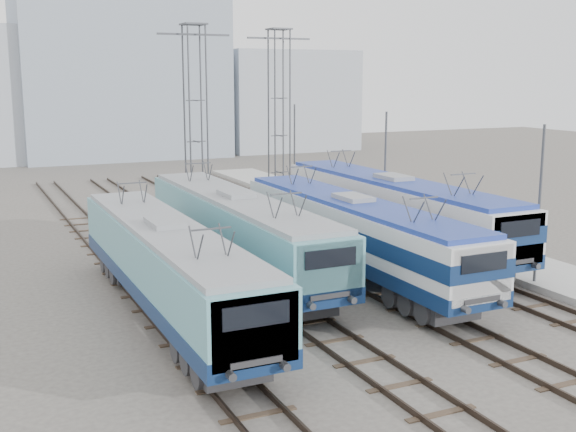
# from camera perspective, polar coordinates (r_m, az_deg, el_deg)

# --- Properties ---
(ground) EXTENTS (160.00, 160.00, 0.00)m
(ground) POSITION_cam_1_polar(r_m,az_deg,el_deg) (26.26, 8.05, -9.04)
(ground) COLOR #514C47
(platform) EXTENTS (4.00, 70.00, 0.30)m
(platform) POSITION_cam_1_polar(r_m,az_deg,el_deg) (38.24, 14.41, -2.66)
(platform) COLOR #9E9E99
(platform) RESTS_ON ground
(locomotive_far_left) EXTENTS (2.76, 17.41, 3.28)m
(locomotive_far_left) POSITION_cam_1_polar(r_m,az_deg,el_deg) (26.98, -9.45, -3.70)
(locomotive_far_left) COLOR #0E2249
(locomotive_far_left) RESTS_ON ground
(locomotive_center_left) EXTENTS (2.84, 17.91, 3.37)m
(locomotive_center_left) POSITION_cam_1_polar(r_m,az_deg,el_deg) (32.49, -3.95, -0.96)
(locomotive_center_left) COLOR #0E2249
(locomotive_center_left) RESTS_ON ground
(locomotive_center_right) EXTENTS (2.78, 17.55, 3.30)m
(locomotive_center_right) POSITION_cam_1_polar(r_m,az_deg,el_deg) (32.07, 5.28, -1.12)
(locomotive_center_right) COLOR #0E2249
(locomotive_center_right) RESTS_ON ground
(locomotive_far_right) EXTENTS (2.93, 18.50, 3.48)m
(locomotive_far_right) POSITION_cam_1_polar(r_m,az_deg,el_deg) (37.45, 8.42, 0.73)
(locomotive_far_right) COLOR #0E2249
(locomotive_far_right) RESTS_ON ground
(catenary_tower_west) EXTENTS (4.50, 1.20, 12.00)m
(catenary_tower_west) POSITION_cam_1_polar(r_m,az_deg,el_deg) (44.79, -7.31, 7.95)
(catenary_tower_west) COLOR #3F4247
(catenary_tower_west) RESTS_ON ground
(catenary_tower_east) EXTENTS (4.50, 1.20, 12.00)m
(catenary_tower_east) POSITION_cam_1_polar(r_m,az_deg,el_deg) (48.99, -0.70, 8.29)
(catenary_tower_east) COLOR #3F4247
(catenary_tower_east) RESTS_ON ground
(mast_front) EXTENTS (0.12, 0.12, 7.00)m
(mast_front) POSITION_cam_1_polar(r_m,az_deg,el_deg) (32.15, 19.23, 0.62)
(mast_front) COLOR #3F4247
(mast_front) RESTS_ON ground
(mast_mid) EXTENTS (0.12, 0.12, 7.00)m
(mast_mid) POSITION_cam_1_polar(r_m,az_deg,el_deg) (41.48, 7.67, 3.34)
(mast_mid) COLOR #3F4247
(mast_mid) RESTS_ON ground
(mast_rear) EXTENTS (0.12, 0.12, 7.00)m
(mast_rear) POSITION_cam_1_polar(r_m,az_deg,el_deg) (51.92, 0.52, 4.96)
(mast_rear) COLOR #3F4247
(mast_rear) RESTS_ON ground
(building_center) EXTENTS (22.00, 14.00, 18.00)m
(building_center) POSITION_cam_1_polar(r_m,az_deg,el_deg) (84.47, -13.15, 10.74)
(building_center) COLOR #8895A5
(building_center) RESTS_ON ground
(building_east) EXTENTS (16.00, 12.00, 12.00)m
(building_east) POSITION_cam_1_polar(r_m,az_deg,el_deg) (90.82, -0.48, 9.12)
(building_east) COLOR #9CA4AF
(building_east) RESTS_ON ground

